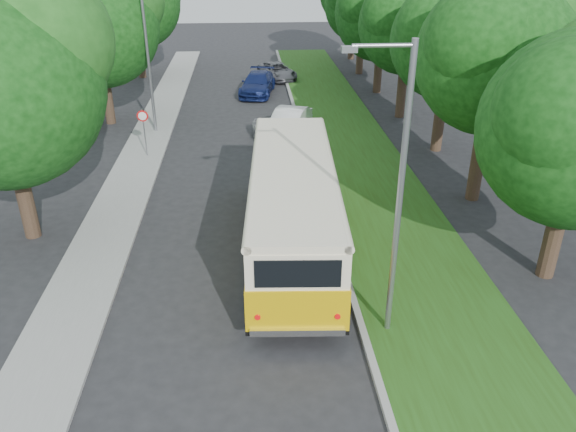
{
  "coord_description": "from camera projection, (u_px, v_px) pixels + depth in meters",
  "views": [
    {
      "loc": [
        0.57,
        -14.95,
        10.02
      ],
      "look_at": [
        1.84,
        1.96,
        1.5
      ],
      "focal_mm": 35.0,
      "sensor_mm": 36.0,
      "label": 1
    }
  ],
  "objects": [
    {
      "name": "ground",
      "position": [
        235.0,
        288.0,
        17.79
      ],
      "size": [
        120.0,
        120.0,
        0.0
      ],
      "primitive_type": "plane",
      "color": "#232326",
      "rests_on": "ground"
    },
    {
      "name": "curb",
      "position": [
        326.0,
        212.0,
        22.45
      ],
      "size": [
        0.2,
        70.0,
        0.15
      ],
      "primitive_type": "cube",
      "color": "gray",
      "rests_on": "ground"
    },
    {
      "name": "grass_verge",
      "position": [
        384.0,
        211.0,
        22.61
      ],
      "size": [
        4.5,
        70.0,
        0.13
      ],
      "primitive_type": "cube",
      "color": "#264813",
      "rests_on": "ground"
    },
    {
      "name": "sidewalk",
      "position": [
        113.0,
        220.0,
        21.9
      ],
      "size": [
        2.2,
        70.0,
        0.12
      ],
      "primitive_type": "cube",
      "color": "gray",
      "rests_on": "ground"
    },
    {
      "name": "treeline",
      "position": [
        290.0,
        16.0,
        31.37
      ],
      "size": [
        24.27,
        41.91,
        9.46
      ],
      "color": "#332319",
      "rests_on": "ground"
    },
    {
      "name": "lamppost_near",
      "position": [
        397.0,
        190.0,
        13.88
      ],
      "size": [
        1.71,
        0.16,
        8.0
      ],
      "color": "gray",
      "rests_on": "ground"
    },
    {
      "name": "lamppost_far",
      "position": [
        146.0,
        58.0,
        29.88
      ],
      "size": [
        1.71,
        0.16,
        7.5
      ],
      "color": "gray",
      "rests_on": "ground"
    },
    {
      "name": "warning_sign",
      "position": [
        144.0,
        125.0,
        27.39
      ],
      "size": [
        0.56,
        0.1,
        2.5
      ],
      "color": "gray",
      "rests_on": "ground"
    },
    {
      "name": "vintage_bus",
      "position": [
        293.0,
        208.0,
        19.19
      ],
      "size": [
        3.5,
        11.17,
        3.27
      ],
      "primitive_type": null,
      "rotation": [
        0.0,
        0.0,
        -0.06
      ],
      "color": "#E7B507",
      "rests_on": "ground"
    },
    {
      "name": "car_silver",
      "position": [
        270.0,
        132.0,
        29.92
      ],
      "size": [
        2.06,
        3.77,
        1.22
      ],
      "primitive_type": "imported",
      "rotation": [
        0.0,
        0.0,
        0.18
      ],
      "color": "#B1B0B5",
      "rests_on": "ground"
    },
    {
      "name": "car_white",
      "position": [
        289.0,
        123.0,
        30.77
      ],
      "size": [
        3.1,
        4.84,
        1.51
      ],
      "primitive_type": "imported",
      "rotation": [
        0.0,
        0.0,
        -0.36
      ],
      "color": "white",
      "rests_on": "ground"
    },
    {
      "name": "car_blue",
      "position": [
        258.0,
        84.0,
        39.05
      ],
      "size": [
        2.93,
        5.33,
        1.46
      ],
      "primitive_type": "imported",
      "rotation": [
        0.0,
        0.0,
        -0.18
      ],
      "color": "navy",
      "rests_on": "ground"
    },
    {
      "name": "car_grey",
      "position": [
        277.0,
        71.0,
        43.17
      ],
      "size": [
        3.21,
        4.8,
        1.22
      ],
      "primitive_type": "imported",
      "rotation": [
        0.0,
        0.0,
        0.29
      ],
      "color": "#57585E",
      "rests_on": "ground"
    }
  ]
}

